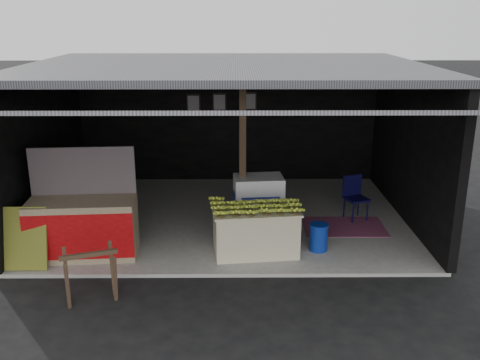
{
  "coord_description": "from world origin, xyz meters",
  "views": [
    {
      "loc": [
        0.18,
        -7.4,
        3.89
      ],
      "look_at": [
        0.25,
        1.52,
        1.1
      ],
      "focal_mm": 40.0,
      "sensor_mm": 36.0,
      "label": 1
    }
  ],
  "objects_px": {
    "sawhorse": "(90,271)",
    "neighbor_stall": "(83,225)",
    "banana_table": "(255,230)",
    "plastic_chair": "(354,194)",
    "white_crate": "(258,202)",
    "water_barrel": "(319,238)"
  },
  "relations": [
    {
      "from": "banana_table",
      "to": "neighbor_stall",
      "type": "relative_size",
      "value": 0.85
    },
    {
      "from": "plastic_chair",
      "to": "white_crate",
      "type": "bearing_deg",
      "value": 173.94
    },
    {
      "from": "water_barrel",
      "to": "white_crate",
      "type": "bearing_deg",
      "value": 133.28
    },
    {
      "from": "neighbor_stall",
      "to": "white_crate",
      "type": "bearing_deg",
      "value": 18.1
    },
    {
      "from": "water_barrel",
      "to": "plastic_chair",
      "type": "distance_m",
      "value": 1.77
    },
    {
      "from": "sawhorse",
      "to": "water_barrel",
      "type": "xyz_separation_m",
      "value": [
        3.41,
        1.58,
        -0.2
      ]
    },
    {
      "from": "sawhorse",
      "to": "plastic_chair",
      "type": "height_order",
      "value": "plastic_chair"
    },
    {
      "from": "neighbor_stall",
      "to": "sawhorse",
      "type": "relative_size",
      "value": 2.05
    },
    {
      "from": "white_crate",
      "to": "sawhorse",
      "type": "bearing_deg",
      "value": -138.35
    },
    {
      "from": "water_barrel",
      "to": "plastic_chair",
      "type": "relative_size",
      "value": 0.52
    },
    {
      "from": "white_crate",
      "to": "neighbor_stall",
      "type": "height_order",
      "value": "neighbor_stall"
    },
    {
      "from": "white_crate",
      "to": "neighbor_stall",
      "type": "distance_m",
      "value": 3.14
    },
    {
      "from": "water_barrel",
      "to": "sawhorse",
      "type": "bearing_deg",
      "value": -155.1
    },
    {
      "from": "sawhorse",
      "to": "neighbor_stall",
      "type": "bearing_deg",
      "value": 89.68
    },
    {
      "from": "banana_table",
      "to": "white_crate",
      "type": "relative_size",
      "value": 1.52
    },
    {
      "from": "white_crate",
      "to": "water_barrel",
      "type": "bearing_deg",
      "value": -52.16
    },
    {
      "from": "neighbor_stall",
      "to": "sawhorse",
      "type": "xyz_separation_m",
      "value": [
        0.48,
        -1.43,
        -0.1
      ]
    },
    {
      "from": "banana_table",
      "to": "white_crate",
      "type": "distance_m",
      "value": 1.1
    },
    {
      "from": "white_crate",
      "to": "plastic_chair",
      "type": "height_order",
      "value": "white_crate"
    },
    {
      "from": "banana_table",
      "to": "sawhorse",
      "type": "relative_size",
      "value": 1.75
    },
    {
      "from": "white_crate",
      "to": "water_barrel",
      "type": "xyz_separation_m",
      "value": [
        0.97,
        -1.03,
        -0.27
      ]
    },
    {
      "from": "sawhorse",
      "to": "banana_table",
      "type": "bearing_deg",
      "value": 14.42
    }
  ]
}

